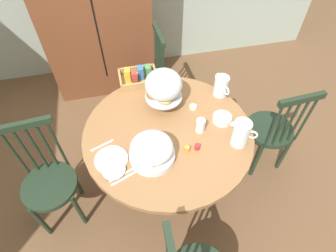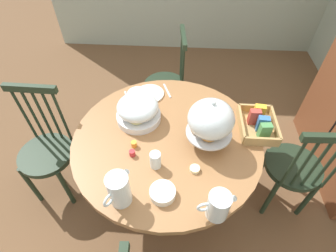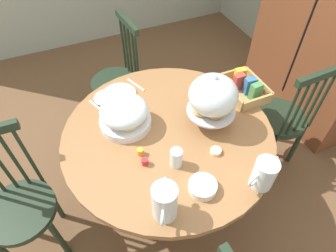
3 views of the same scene
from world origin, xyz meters
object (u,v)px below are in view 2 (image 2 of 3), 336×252
Objects in this scene: dining_table at (167,157)px; fruit_platter_covered at (138,110)px; milk_pitcher at (218,206)px; cereal_basket at (258,124)px; pastry_stand_with_dome at (211,121)px; windsor_chair_by_cabinet at (294,169)px; china_plate_large at (149,94)px; cereal_bowl at (163,193)px; drinking_glass at (155,160)px; butter_dish at (195,169)px; windsor_chair_far_side at (47,152)px; windsor_chair_facing_door at (167,85)px; china_plate_small at (137,93)px; orange_juice_pitcher at (119,191)px.

fruit_platter_covered is at bearing -126.95° from dining_table.
cereal_basket is (-0.61, 0.31, -0.04)m from milk_pitcher.
dining_table is 3.54× the size of pastry_stand_with_dome.
windsor_chair_by_cabinet reaches higher than china_plate_large.
cereal_bowl is at bearing 20.23° from fruit_platter_covered.
windsor_chair_by_cabinet is 1.18m from china_plate_large.
fruit_platter_covered is at bearing -97.44° from windsor_chair_by_cabinet.
butter_dish is at bearing 85.82° from drinking_glass.
windsor_chair_far_side is at bearing -104.70° from butter_dish.
dining_table is 4.06× the size of fruit_platter_covered.
drinking_glass is 1.83× the size of butter_dish.
windsor_chair_by_cabinet reaches higher than cereal_basket.
milk_pitcher is 0.28m from butter_dish.
china_plate_large is 1.57× the size of cereal_bowl.
cereal_bowl is 0.24m from butter_dish.
butter_dish is (1.15, 0.23, 0.30)m from windsor_chair_facing_door.
fruit_platter_covered is at bearing 10.60° from china_plate_small.
pastry_stand_with_dome reaches higher than drinking_glass.
cereal_bowl is (0.83, 0.17, 0.02)m from china_plate_large.
fruit_platter_covered is 0.80m from cereal_basket.
china_plate_small is (-0.90, -0.53, -0.06)m from milk_pitcher.
windsor_chair_by_cabinet reaches higher than milk_pitcher.
butter_dish is (0.28, 1.08, 0.30)m from windsor_chair_far_side.
windsor_chair_facing_door is at bearing -161.39° from pastry_stand_with_dome.
pastry_stand_with_dome is at bearing 43.21° from china_plate_large.
milk_pitcher is at bearing 50.88° from drinking_glass.
cereal_basket is 5.27× the size of butter_dish.
windsor_chair_by_cabinet and windsor_chair_far_side have the same top height.
drinking_glass is (1.13, 0.01, 0.34)m from windsor_chair_facing_door.
windsor_chair_by_cabinet is 3.25× the size of fruit_platter_covered.
cereal_bowl is 0.20m from drinking_glass.
milk_pitcher is at bearing 22.54° from butter_dish.
orange_juice_pitcher reaches higher than cereal_bowl.
dining_table is 0.48m from pastry_stand_with_dome.
windsor_chair_far_side is at bearing -125.29° from orange_juice_pitcher.
windsor_chair_facing_door is 4.85× the size of orange_juice_pitcher.
china_plate_small is (0.01, -0.09, 0.01)m from china_plate_large.
drinking_glass is (0.22, -0.05, 0.26)m from dining_table.
windsor_chair_by_cabinet is at bearing 68.97° from china_plate_large.
cereal_basket is at bearing 101.58° from dining_table.
dining_table is at bearing 53.05° from fruit_platter_covered.
milk_pitcher is (0.05, 0.49, -0.01)m from orange_juice_pitcher.
dining_table is at bearing -143.53° from butter_dish.
windsor_chair_facing_door is at bearing -177.30° from cereal_bowl.
drinking_glass reaches higher than dining_table.
pastry_stand_with_dome reaches higher than cereal_basket.
china_plate_large is 0.65m from drinking_glass.
dining_table is at bearing -89.54° from windsor_chair_by_cabinet.
orange_juice_pitcher is at bearing -79.74° from cereal_bowl.
dining_table is at bearing 21.08° from china_plate_large.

